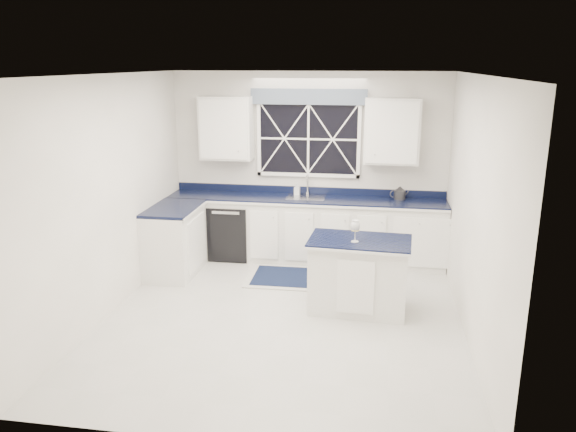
% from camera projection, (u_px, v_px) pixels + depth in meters
% --- Properties ---
extents(ground, '(4.50, 4.50, 0.00)m').
position_uv_depth(ground, '(283.00, 317.00, 6.43)').
color(ground, '#BAB9B4').
rests_on(ground, ground).
extents(back_wall, '(4.00, 0.10, 2.70)m').
position_uv_depth(back_wall, '(308.00, 166.00, 8.21)').
color(back_wall, white).
rests_on(back_wall, ground).
extents(base_cabinets, '(3.99, 1.60, 0.90)m').
position_uv_depth(base_cabinets, '(281.00, 233.00, 8.06)').
color(base_cabinets, white).
rests_on(base_cabinets, ground).
extents(countertop, '(3.98, 0.64, 0.04)m').
position_uv_depth(countertop, '(306.00, 199.00, 8.04)').
color(countertop, black).
rests_on(countertop, base_cabinets).
extents(dishwasher, '(0.60, 0.58, 0.82)m').
position_uv_depth(dishwasher, '(232.00, 230.00, 8.35)').
color(dishwasher, black).
rests_on(dishwasher, ground).
extents(window, '(1.65, 0.09, 1.26)m').
position_uv_depth(window, '(308.00, 133.00, 8.04)').
color(window, black).
rests_on(window, ground).
extents(upper_cabinets, '(3.10, 0.34, 0.90)m').
position_uv_depth(upper_cabinets, '(307.00, 130.00, 7.91)').
color(upper_cabinets, white).
rests_on(upper_cabinets, ground).
extents(faucet, '(0.05, 0.20, 0.30)m').
position_uv_depth(faucet, '(307.00, 184.00, 8.18)').
color(faucet, '#B1B1B3').
rests_on(faucet, countertop).
extents(island, '(1.20, 0.77, 0.86)m').
position_uv_depth(island, '(359.00, 275.00, 6.52)').
color(island, white).
rests_on(island, ground).
extents(rug, '(1.46, 0.91, 0.02)m').
position_uv_depth(rug, '(301.00, 278.00, 7.56)').
color(rug, '#B0B0AB').
rests_on(rug, ground).
extents(kettle, '(0.27, 0.17, 0.19)m').
position_uv_depth(kettle, '(400.00, 193.00, 7.93)').
color(kettle, '#323235').
rests_on(kettle, countertop).
extents(wine_glass, '(0.11, 0.11, 0.25)m').
position_uv_depth(wine_glass, '(355.00, 227.00, 6.28)').
color(wine_glass, silver).
rests_on(wine_glass, island).
extents(soap_bottle, '(0.08, 0.09, 0.17)m').
position_uv_depth(soap_bottle, '(297.00, 189.00, 8.21)').
color(soap_bottle, silver).
rests_on(soap_bottle, countertop).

